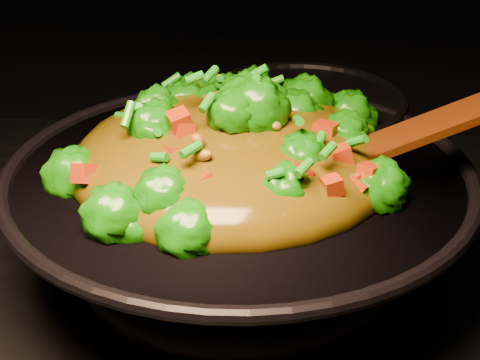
# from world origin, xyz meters

# --- Properties ---
(wok) EXTENTS (0.59, 0.59, 0.13)m
(wok) POSITION_xyz_m (0.00, 0.06, 0.96)
(wok) COLOR black
(wok) RESTS_ON stovetop
(stir_fry) EXTENTS (0.32, 0.32, 0.11)m
(stir_fry) POSITION_xyz_m (-0.01, 0.07, 1.08)
(stir_fry) COLOR #177708
(stir_fry) RESTS_ON wok
(spatula) EXTENTS (0.28, 0.08, 0.12)m
(spatula) POSITION_xyz_m (0.17, 0.06, 1.07)
(spatula) COLOR #320F06
(spatula) RESTS_ON wok
(back_pot) EXTENTS (0.24, 0.24, 0.14)m
(back_pot) POSITION_xyz_m (0.06, 0.24, 0.97)
(back_pot) COLOR black
(back_pot) RESTS_ON stovetop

